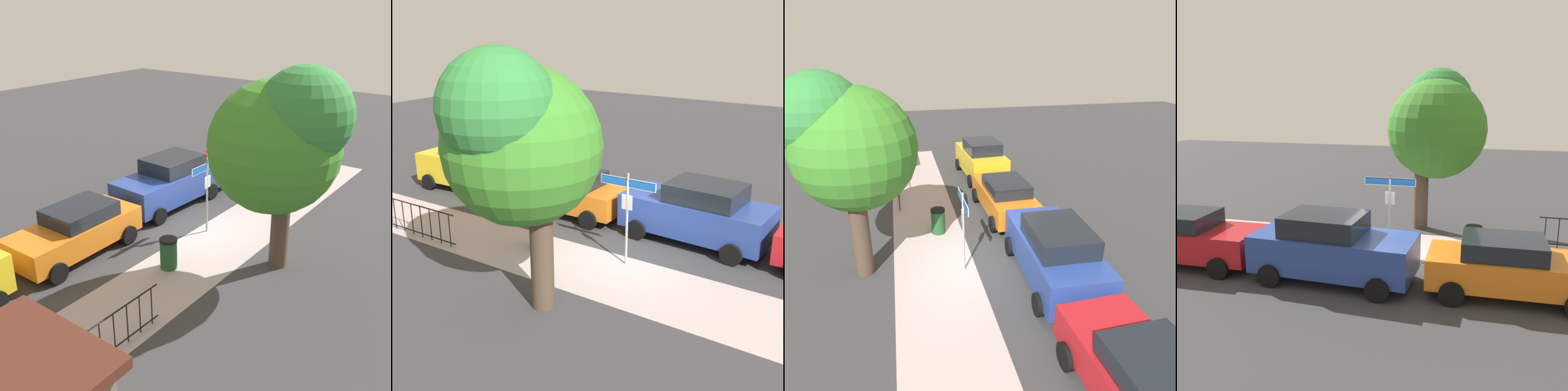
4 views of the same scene
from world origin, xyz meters
TOP-DOWN VIEW (x-y plane):
  - ground_plane at (0.00, 0.00)m, footprint 60.00×60.00m
  - sidewalk_strip at (2.00, 1.30)m, footprint 24.00×2.60m
  - street_sign at (-0.19, 0.40)m, footprint 1.68×0.07m
  - shade_tree at (0.83, 3.54)m, footprint 3.67×3.90m
  - car_red at (-6.05, -2.07)m, footprint 4.56×2.13m
  - car_blue at (-1.25, -2.17)m, footprint 4.61×2.27m
  - car_orange at (3.55, -2.02)m, footprint 4.37×2.04m
  - trash_bin at (2.51, 0.90)m, footprint 0.55×0.55m

SIDE VIEW (x-z plane):
  - ground_plane at x=0.00m, z-range 0.00..0.00m
  - sidewalk_strip at x=2.00m, z-range 0.00..0.00m
  - trash_bin at x=2.51m, z-range 0.00..0.98m
  - car_orange at x=3.55m, z-range 0.03..1.62m
  - car_red at x=-6.05m, z-range 0.02..1.68m
  - car_blue at x=-1.25m, z-range 0.01..1.93m
  - street_sign at x=-0.19m, z-range 0.60..3.28m
  - shade_tree at x=0.83m, z-range 1.03..7.16m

